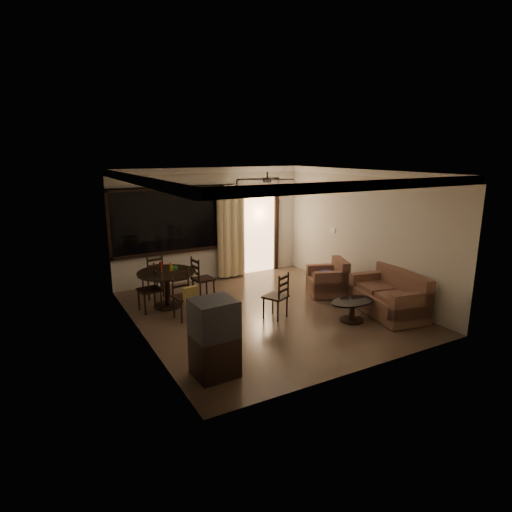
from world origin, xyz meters
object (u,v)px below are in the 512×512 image
armchair (329,280)px  tv_cabinet (214,338)px  coffee_table (352,307)px  dining_chair_west (151,298)px  dining_chair_north (153,284)px  dining_chair_east (203,286)px  side_chair (276,305)px  dining_chair_south (186,304)px  sofa (390,297)px  dining_table (167,279)px

armchair → tv_cabinet: bearing=-129.5°
coffee_table → dining_chair_west: bearing=143.4°
dining_chair_north → dining_chair_east: bearing=136.8°
dining_chair_north → side_chair: bearing=119.2°
dining_chair_south → sofa: dining_chair_south is taller
tv_cabinet → dining_chair_south: bearing=77.6°
sofa → side_chair: side_chair is taller
dining_chair_north → sofa: 5.11m
dining_chair_west → side_chair: (2.03, -1.57, -0.01)m
armchair → dining_chair_west: bearing=-172.4°
tv_cabinet → sofa: tv_cabinet is taller
dining_chair_west → dining_chair_south: (0.48, -0.76, 0.02)m
armchair → coffee_table: size_ratio=1.11×
dining_chair_west → coffee_table: bearing=47.2°
sofa → tv_cabinet: bearing=-161.5°
coffee_table → side_chair: (-1.20, 0.84, 0.00)m
dining_chair_east → armchair: 2.85m
dining_chair_west → dining_chair_north: same height
armchair → dining_table: bearing=-175.3°
dining_chair_east → dining_chair_south: (-0.74, -0.94, 0.02)m
dining_chair_south → dining_chair_west: bearing=116.0°
dining_table → tv_cabinet: (-0.28, -3.11, -0.01)m
dining_chair_east → dining_chair_north: (-0.92, 0.69, 0.00)m
dining_chair_south → tv_cabinet: size_ratio=0.82×
dining_chair_north → coffee_table: 4.40m
dining_chair_east → side_chair: dining_chair_east is taller
sofa → coffee_table: size_ratio=1.88×
tv_cabinet → coffee_table: tv_cabinet is taller
dining_chair_west → dining_chair_east: size_ratio=1.00×
tv_cabinet → armchair: tv_cabinet is taller
dining_chair_south → armchair: 3.36m
armchair → sofa: bearing=-56.8°
dining_chair_north → armchair: 3.97m
coffee_table → side_chair: side_chair is taller
dining_chair_west → tv_cabinet: size_ratio=0.82×
dining_table → side_chair: 2.36m
dining_chair_north → sofa: bearing=132.7°
dining_chair_south → sofa: 4.06m
dining_chair_west → armchair: bearing=69.9°
dining_chair_south → dining_chair_east: bearing=45.7°
dining_table → coffee_table: size_ratio=1.30×
dining_table → dining_chair_south: dining_table is taller
dining_chair_south → tv_cabinet: (-0.37, -2.25, 0.28)m
dining_chair_north → side_chair: (1.73, -2.44, -0.01)m
side_chair → dining_table: bearing=-71.2°
coffee_table → dining_chair_east: bearing=128.0°
dining_table → side_chair: dining_table is taller
dining_chair_south → dining_chair_north: 1.64m
dining_table → sofa: dining_table is taller
dining_table → armchair: 3.61m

